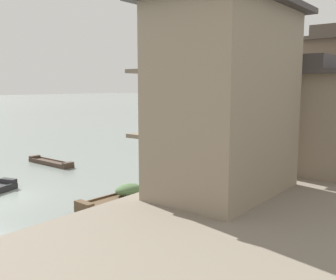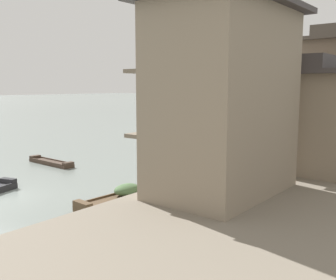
{
  "view_description": "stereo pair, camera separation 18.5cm",
  "coord_description": "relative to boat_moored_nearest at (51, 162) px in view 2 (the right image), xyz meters",
  "views": [
    {
      "loc": [
        18.32,
        -9.07,
        5.54
      ],
      "look_at": [
        2.28,
        11.21,
        1.89
      ],
      "focal_mm": 41.28,
      "sensor_mm": 36.0,
      "label": 1
    },
    {
      "loc": [
        18.46,
        -8.95,
        5.54
      ],
      "look_at": [
        2.28,
        11.21,
        1.89
      ],
      "focal_mm": 41.28,
      "sensor_mm": 36.0,
      "label": 2
    }
  ],
  "objects": [
    {
      "name": "house_waterfront_nearest",
      "position": [
        14.87,
        -1.44,
        5.08
      ],
      "size": [
        5.25,
        7.41,
        8.74
      ],
      "color": "gray",
      "rests_on": "riverbank_right"
    },
    {
      "name": "boat_moored_nearest",
      "position": [
        0.0,
        0.0,
        0.0
      ],
      "size": [
        4.43,
        0.91,
        0.41
      ],
      "color": "#423328",
      "rests_on": "ground"
    },
    {
      "name": "boat_midriver_upstream",
      "position": [
        10.51,
        8.86,
        0.15
      ],
      "size": [
        1.74,
        3.68,
        0.75
      ],
      "color": "brown",
      "rests_on": "ground"
    },
    {
      "name": "hill_far_west",
      "position": [
        -19.91,
        129.69,
        11.29
      ],
      "size": [
        48.94,
        48.94,
        22.85
      ],
      "primitive_type": "cone",
      "color": "#4C5B56",
      "rests_on": "ground"
    },
    {
      "name": "boat_midriver_drifting",
      "position": [
        10.39,
        -2.83,
        0.14
      ],
      "size": [
        1.42,
        5.59,
        0.82
      ],
      "color": "brown",
      "rests_on": "ground"
    },
    {
      "name": "boat_moored_second",
      "position": [
        10.23,
        20.28,
        0.11
      ],
      "size": [
        1.32,
        4.38,
        0.71
      ],
      "color": "brown",
      "rests_on": "ground"
    },
    {
      "name": "house_waterfront_second",
      "position": [
        15.77,
        6.93,
        3.77
      ],
      "size": [
        7.03,
        8.13,
        6.14
      ],
      "color": "gray",
      "rests_on": "riverbank_right"
    },
    {
      "name": "boat_moored_far",
      "position": [
        5.08,
        29.8,
        0.05
      ],
      "size": [
        2.59,
        3.89,
        0.57
      ],
      "color": "#232326",
      "rests_on": "ground"
    }
  ]
}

